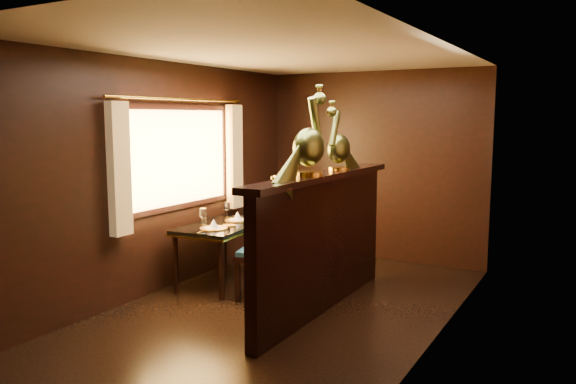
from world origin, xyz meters
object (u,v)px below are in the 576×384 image
Objects in this scene: dining_table at (223,230)px; peacock_right at (339,136)px; chair_right at (326,225)px; peacock_left at (309,130)px; chair_left at (272,234)px.

peacock_right is at bearing -0.61° from dining_table.
peacock_left is (0.33, -1.07, 1.09)m from chair_right.
dining_table is 1.76m from peacock_right.
chair_right is (0.28, 0.71, -0.00)m from chair_left.
peacock_left reaches higher than peacock_right.
chair_left is at bearing -121.29° from chair_right.
chair_left reaches higher than chair_right.
chair_left is 1.23m from peacock_right.
dining_table is 0.93× the size of chair_left.
peacock_left reaches higher than chair_left.
chair_left is 1.90× the size of peacock_right.
chair_right is (1.05, 0.53, 0.06)m from dining_table.
dining_table is 1.47× the size of peacock_left.
dining_table is at bearing -162.65° from chair_right.
peacock_right is (0.61, 0.30, 1.02)m from chair_left.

